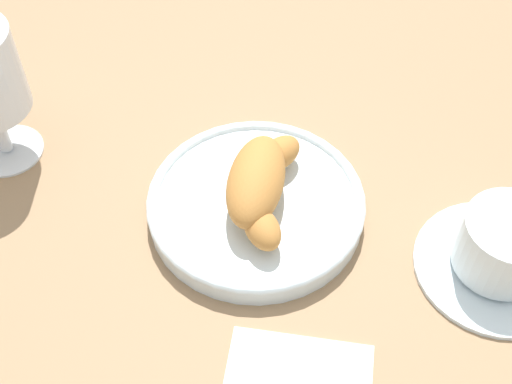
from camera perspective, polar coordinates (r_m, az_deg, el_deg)
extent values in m
plane|color=#997551|center=(0.64, -1.72, -0.03)|extent=(2.20, 2.20, 0.00)
cylinder|color=silver|center=(0.62, 0.00, -1.22)|extent=(0.19, 0.19, 0.02)
torus|color=silver|center=(0.61, 0.00, -0.67)|extent=(0.19, 0.19, 0.01)
ellipsoid|color=#BC7A38|center=(0.59, 0.00, 0.92)|extent=(0.11, 0.06, 0.04)
ellipsoid|color=#BC7A38|center=(0.57, 0.51, -3.00)|extent=(0.05, 0.05, 0.03)
ellipsoid|color=#BC7A38|center=(0.62, 1.92, 3.19)|extent=(0.05, 0.04, 0.03)
cylinder|color=silver|center=(0.62, 19.00, -5.62)|extent=(0.14, 0.14, 0.01)
cylinder|color=silver|center=(0.60, 19.74, -3.98)|extent=(0.08, 0.08, 0.05)
cylinder|color=white|center=(0.71, -19.65, 3.28)|extent=(0.07, 0.07, 0.01)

